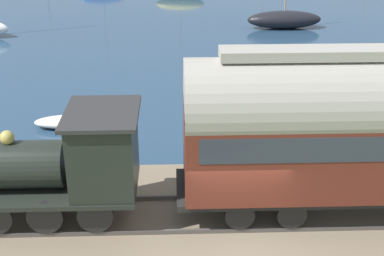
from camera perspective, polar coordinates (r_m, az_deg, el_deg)
name	(u,v)px	position (r m, az deg, el deg)	size (l,w,h in m)	color
ground_plane	(234,248)	(14.31, 4.45, -12.61)	(200.00, 200.00, 0.00)	#607542
rail_embankment	(231,223)	(14.72, 4.19, -10.08)	(5.80, 56.00, 0.68)	#756651
steam_locomotive	(62,161)	(13.92, -13.67, -3.42)	(2.25, 5.09, 3.13)	black
sailboat_black	(284,19)	(36.73, 9.81, 11.35)	(1.75, 4.97, 5.48)	black
rowboat_off_pier	(73,122)	(21.37, -12.60, 0.66)	(1.07, 3.00, 0.46)	beige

